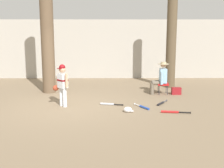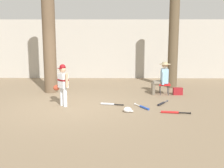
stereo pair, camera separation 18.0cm
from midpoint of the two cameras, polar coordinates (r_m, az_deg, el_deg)
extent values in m
plane|color=#7F6B51|center=(8.85, -7.78, -4.49)|extent=(60.00, 60.00, 0.00)
cube|color=#ADA89E|center=(14.30, -4.50, 7.04)|extent=(18.00, 0.36, 2.88)
cylinder|color=brown|center=(10.89, -12.20, 11.79)|extent=(0.48, 0.48, 5.14)
cone|color=brown|center=(11.11, -11.70, -1.58)|extent=(0.79, 0.79, 0.29)
cylinder|color=brown|center=(11.88, 12.72, 9.05)|extent=(0.40, 0.40, 4.08)
cone|color=brown|center=(12.08, 12.34, -0.66)|extent=(0.62, 0.62, 0.24)
cylinder|color=white|center=(8.79, -8.86, -2.68)|extent=(0.12, 0.12, 0.58)
cylinder|color=white|center=(8.94, -9.49, -2.48)|extent=(0.12, 0.12, 0.58)
cube|color=white|center=(8.77, -9.27, 0.67)|extent=(0.35, 0.36, 0.44)
cube|color=maroon|center=(8.76, -9.28, 0.82)|extent=(0.36, 0.37, 0.05)
sphere|color=tan|center=(8.71, -9.34, 2.94)|extent=(0.20, 0.20, 0.20)
sphere|color=maroon|center=(8.71, -9.35, 3.34)|extent=(0.19, 0.19, 0.19)
cube|color=maroon|center=(8.66, -9.85, 3.12)|extent=(0.17, 0.17, 0.02)
cylinder|color=tan|center=(8.55, -8.52, 0.73)|extent=(0.11, 0.11, 0.42)
cylinder|color=tan|center=(8.93, -10.21, 0.31)|extent=(0.11, 0.11, 0.40)
ellipsoid|color=#933823|center=(8.95, -10.57, -0.73)|extent=(0.24, 0.24, 0.18)
cube|color=red|center=(10.58, 10.97, -0.05)|extent=(0.42, 0.42, 0.06)
cylinder|color=#333338|center=(10.45, 10.23, -1.21)|extent=(0.02, 0.02, 0.38)
cylinder|color=#333338|center=(10.74, 10.04, -0.89)|extent=(0.02, 0.02, 0.38)
cylinder|color=#333338|center=(10.49, 11.86, -1.22)|extent=(0.02, 0.02, 0.38)
cylinder|color=#333338|center=(10.78, 11.62, -0.91)|extent=(0.02, 0.02, 0.38)
cylinder|color=#6B6051|center=(10.47, 8.84, -1.01)|extent=(0.13, 0.13, 0.43)
cylinder|color=#6B6051|center=(10.66, 8.74, -0.80)|extent=(0.13, 0.13, 0.43)
cylinder|color=#6B6051|center=(10.45, 9.97, 0.14)|extent=(0.41, 0.17, 0.15)
cylinder|color=#6B6051|center=(10.65, 9.85, 0.32)|extent=(0.41, 0.17, 0.15)
cube|color=#8CB7D8|center=(10.53, 11.03, 1.61)|extent=(0.26, 0.37, 0.52)
cylinder|color=#8CB7D8|center=(10.31, 10.74, 1.11)|extent=(0.09, 0.09, 0.46)
cylinder|color=#8CB7D8|center=(10.75, 10.44, 1.48)|extent=(0.09, 0.09, 0.46)
sphere|color=tan|center=(10.48, 11.10, 3.77)|extent=(0.22, 0.22, 0.22)
cylinder|color=tan|center=(10.48, 11.11, 3.95)|extent=(0.40, 0.40, 0.02)
cylinder|color=tan|center=(10.47, 11.12, 4.13)|extent=(0.20, 0.20, 0.09)
cube|color=maroon|center=(10.67, 13.58, -1.43)|extent=(0.34, 0.19, 0.26)
cylinder|color=#2347AD|center=(8.56, 7.15, -4.75)|extent=(0.27, 0.40, 0.07)
cylinder|color=silver|center=(8.84, 5.76, -4.24)|extent=(0.17, 0.26, 0.03)
cylinder|color=silver|center=(8.95, 5.24, -4.05)|extent=(0.06, 0.04, 0.06)
cylinder|color=black|center=(9.09, 10.41, -3.95)|extent=(0.29, 0.39, 0.07)
cylinder|color=#4C4C51|center=(9.41, 11.30, -3.50)|extent=(0.18, 0.25, 0.03)
cylinder|color=#4C4C51|center=(9.54, 11.64, -3.33)|extent=(0.06, 0.04, 0.06)
cylinder|color=red|center=(8.21, 12.16, -5.57)|extent=(0.49, 0.14, 0.07)
cylinder|color=black|center=(8.24, 15.02, -5.64)|extent=(0.33, 0.08, 0.03)
cylinder|color=black|center=(8.26, 16.15, -5.66)|extent=(0.02, 0.06, 0.06)
cylinder|color=#B7BCC6|center=(8.93, -0.34, -4.04)|extent=(0.44, 0.16, 0.07)
cylinder|color=black|center=(8.85, 1.93, -4.18)|extent=(0.29, 0.10, 0.03)
cylinder|color=black|center=(8.82, 2.85, -4.23)|extent=(0.03, 0.06, 0.06)
ellipsoid|color=silver|center=(8.14, 3.79, -5.21)|extent=(0.24, 0.22, 0.16)
cube|color=silver|center=(8.16, 4.59, -5.46)|extent=(0.10, 0.12, 0.02)
camera|label=1|loc=(0.09, -89.38, 0.11)|focal=45.36mm
camera|label=2|loc=(0.09, 90.62, -0.11)|focal=45.36mm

